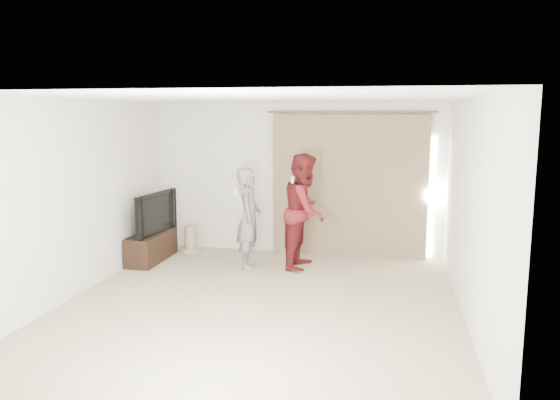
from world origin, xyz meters
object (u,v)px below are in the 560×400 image
(person_woman, at_px, (305,211))
(tv, at_px, (150,212))
(person_man, at_px, (249,218))
(tv_console, at_px, (152,246))

(person_woman, bearing_deg, tv, -177.06)
(tv, relative_size, person_woman, 0.66)
(tv, height_order, person_woman, person_woman)
(person_man, bearing_deg, tv_console, 177.75)
(person_man, bearing_deg, tv, 177.75)
(tv_console, height_order, tv, tv)
(tv, height_order, person_man, person_man)
(tv_console, relative_size, person_woman, 0.67)
(tv, distance_m, person_woman, 2.55)
(person_man, relative_size, person_woman, 0.88)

